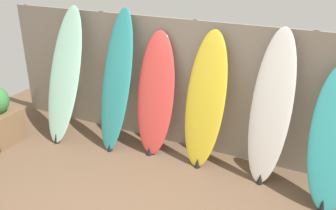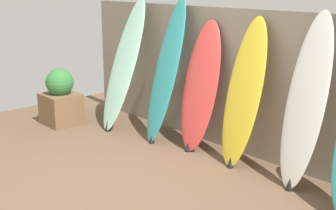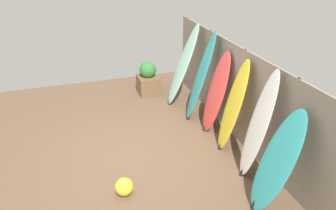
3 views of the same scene
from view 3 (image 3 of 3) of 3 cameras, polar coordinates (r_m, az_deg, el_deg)
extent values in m
plane|color=brown|center=(6.07, -5.19, -8.64)|extent=(7.68, 7.68, 0.00)
cube|color=gray|center=(6.28, 12.48, 1.56)|extent=(6.08, 0.04, 1.80)
cylinder|color=slate|center=(8.72, 3.32, 9.22)|extent=(0.10, 0.10, 1.80)
cylinder|color=slate|center=(7.47, 7.32, 6.05)|extent=(0.10, 0.10, 1.80)
cylinder|color=slate|center=(6.30, 12.80, 1.61)|extent=(0.10, 0.10, 1.80)
cylinder|color=slate|center=(5.27, 20.56, -4.71)|extent=(0.10, 0.10, 1.80)
ellipsoid|color=#9ED6BC|center=(7.57, 2.61, 6.91)|extent=(0.52, 0.76, 1.89)
cone|color=black|center=(7.81, 0.26, 0.66)|extent=(0.08, 0.08, 0.14)
ellipsoid|color=teal|center=(6.88, 5.70, 4.86)|extent=(0.51, 0.64, 1.92)
cone|color=black|center=(7.17, 3.48, -2.07)|extent=(0.08, 0.08, 0.10)
ellipsoid|color=#D13D38|center=(6.52, 8.38, 2.17)|extent=(0.57, 0.55, 1.66)
cone|color=black|center=(6.78, 6.34, -3.97)|extent=(0.08, 0.08, 0.10)
ellipsoid|color=yellow|center=(5.93, 11.26, -0.19)|extent=(0.58, 0.51, 1.74)
cone|color=black|center=(6.24, 9.05, -7.05)|extent=(0.08, 0.08, 0.11)
ellipsoid|color=white|center=(5.30, 15.46, -3.44)|extent=(0.52, 0.49, 1.85)
cone|color=black|center=(5.67, 12.76, -11.27)|extent=(0.08, 0.08, 0.12)
ellipsoid|color=teal|center=(4.82, 18.50, -9.35)|extent=(0.60, 0.72, 1.53)
cone|color=black|center=(5.10, 14.68, -16.33)|extent=(0.08, 0.08, 0.15)
cube|color=brown|center=(8.34, -3.48, 3.51)|extent=(0.53, 0.50, 0.47)
sphere|color=#337638|center=(8.19, -3.56, 6.15)|extent=(0.41, 0.41, 0.41)
sphere|color=yellow|center=(5.18, -7.65, -13.94)|extent=(0.28, 0.28, 0.28)
camera|label=1|loc=(3.47, -41.06, 6.54)|focal=40.00mm
camera|label=2|loc=(2.30, -53.48, -22.77)|focal=50.00mm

